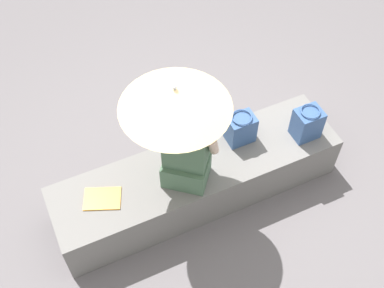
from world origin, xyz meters
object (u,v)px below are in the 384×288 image
(parasol, at_px, (175,98))
(magazine, at_px, (102,199))
(person_seated, at_px, (186,148))
(handbag_black, at_px, (241,128))
(tote_bag_canvas, at_px, (307,123))

(parasol, bearing_deg, magazine, 173.54)
(person_seated, bearing_deg, handbag_black, 16.70)
(handbag_black, relative_size, tote_bag_canvas, 0.93)
(person_seated, relative_size, parasol, 0.87)
(person_seated, height_order, parasol, parasol)
(magazine, bearing_deg, handbag_black, 26.34)
(parasol, relative_size, handbag_black, 3.70)
(parasol, height_order, handbag_black, parasol)
(tote_bag_canvas, bearing_deg, person_seated, 179.01)
(person_seated, distance_m, handbag_black, 0.64)
(person_seated, relative_size, tote_bag_canvas, 2.99)
(parasol, relative_size, tote_bag_canvas, 3.44)
(handbag_black, xyz_separation_m, tote_bag_canvas, (0.52, -0.19, 0.01))
(person_seated, height_order, tote_bag_canvas, person_seated)
(person_seated, distance_m, parasol, 0.53)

